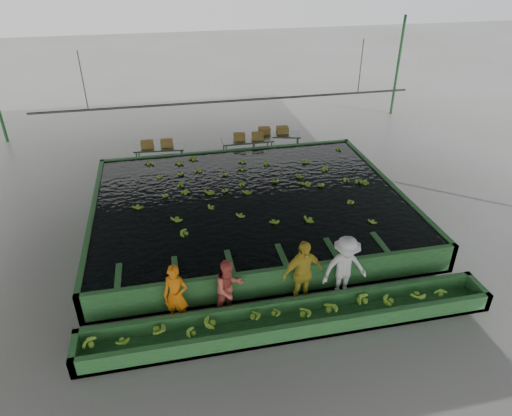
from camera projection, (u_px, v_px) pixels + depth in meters
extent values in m
plane|color=slate|center=(259.00, 244.00, 14.02)|extent=(80.00, 80.00, 0.00)
cube|color=slate|center=(260.00, 81.00, 11.51)|extent=(20.00, 22.00, 0.04)
cube|color=black|center=(250.00, 197.00, 14.86)|extent=(9.70, 7.70, 0.00)
cylinder|color=#59605B|center=(230.00, 101.00, 16.74)|extent=(0.08, 0.08, 14.00)
cylinder|color=#59605B|center=(83.00, 81.00, 15.33)|extent=(0.04, 0.04, 2.00)
cylinder|color=#59605B|center=(361.00, 67.00, 17.15)|extent=(0.04, 0.04, 2.00)
imported|color=orange|center=(176.00, 295.00, 10.76)|extent=(0.69, 0.57, 1.62)
imported|color=#D9584A|center=(229.00, 288.00, 11.00)|extent=(0.93, 0.84, 1.59)
imported|color=gold|center=(302.00, 274.00, 11.26)|extent=(1.18, 0.69, 1.88)
imported|color=silver|center=(345.00, 268.00, 11.48)|extent=(1.20, 0.71, 1.84)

